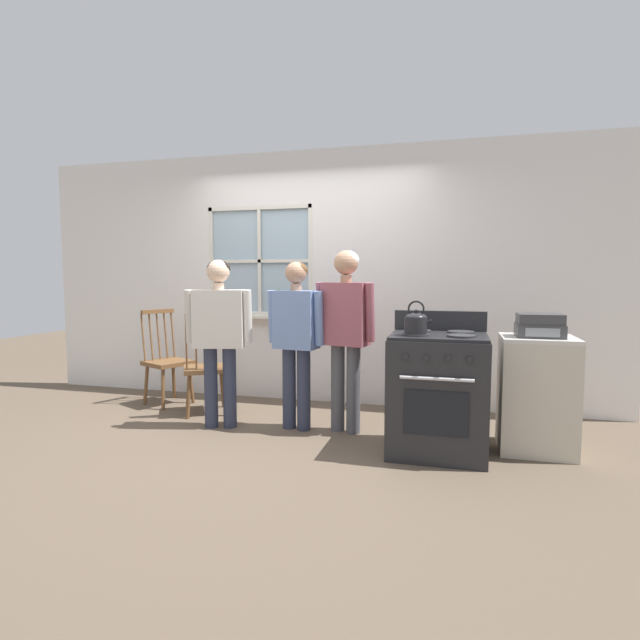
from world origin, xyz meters
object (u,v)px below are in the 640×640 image
object	(u,v)px
person_elderly_left	(219,326)
potted_plant	(279,308)
person_adult_right	(346,322)
stereo	(540,326)
chair_by_window	(206,369)
chair_near_wall	(167,362)
kettle	(416,322)
stove	(438,392)
person_teen_center	(296,330)
side_counter	(536,394)

from	to	relation	value
person_elderly_left	potted_plant	bearing A→B (deg)	67.21
person_adult_right	stereo	bearing A→B (deg)	10.06
chair_by_window	person_elderly_left	bearing A→B (deg)	102.15
chair_near_wall	person_adult_right	xyz separation A→B (m)	(2.05, -0.46, 0.52)
person_elderly_left	kettle	size ratio (longest dim) A/B	6.11
stereo	person_elderly_left	bearing A→B (deg)	-178.57
chair_by_window	person_elderly_left	size ratio (longest dim) A/B	0.67
stove	kettle	distance (m)	0.59
chair_near_wall	stove	bearing A→B (deg)	-80.39
chair_by_window	potted_plant	distance (m)	1.04
stove	potted_plant	bearing A→B (deg)	144.57
person_elderly_left	person_teen_center	distance (m)	0.69
chair_by_window	stereo	world-z (taller)	stereo
chair_near_wall	person_elderly_left	bearing A→B (deg)	-98.86
chair_near_wall	stereo	bearing A→B (deg)	-73.87
stove	person_teen_center	bearing A→B (deg)	166.96
stove	kettle	bearing A→B (deg)	-141.21
person_teen_center	kettle	size ratio (longest dim) A/B	6.04
person_adult_right	side_counter	size ratio (longest dim) A/B	1.76
side_counter	person_adult_right	bearing A→B (deg)	177.07
kettle	potted_plant	size ratio (longest dim) A/B	0.74
person_adult_right	side_counter	distance (m)	1.63
chair_by_window	potted_plant	size ratio (longest dim) A/B	3.02
person_adult_right	stereo	world-z (taller)	person_adult_right
person_adult_right	stove	distance (m)	0.99
chair_near_wall	stereo	world-z (taller)	stereo
person_adult_right	potted_plant	distance (m)	1.32
chair_by_window	kettle	distance (m)	2.27
potted_plant	side_counter	size ratio (longest dim) A/B	0.37
chair_near_wall	person_elderly_left	world-z (taller)	person_elderly_left
chair_by_window	person_elderly_left	xyz separation A→B (m)	(0.35, -0.38, 0.47)
person_teen_center	stove	distance (m)	1.33
side_counter	stereo	world-z (taller)	stereo
chair_by_window	stove	size ratio (longest dim) A/B	0.93
potted_plant	stereo	bearing A→B (deg)	-22.21
person_teen_center	side_counter	bearing A→B (deg)	7.63
person_adult_right	stereo	distance (m)	1.54
chair_by_window	stereo	distance (m)	3.07
potted_plant	chair_by_window	bearing A→B (deg)	-126.62
person_adult_right	stove	size ratio (longest dim) A/B	1.46
chair_by_window	stove	bearing A→B (deg)	136.64
kettle	stereo	distance (m)	0.98
stove	kettle	world-z (taller)	kettle
person_teen_center	stereo	xyz separation A→B (m)	(1.98, -0.06, 0.10)
person_elderly_left	stereo	xyz separation A→B (m)	(2.66, 0.07, 0.07)
person_adult_right	stove	xyz separation A→B (m)	(0.79, -0.32, -0.49)
side_counter	stereo	xyz separation A→B (m)	(0.00, -0.02, 0.54)
person_adult_right	side_counter	world-z (taller)	person_adult_right
person_elderly_left	person_adult_right	world-z (taller)	person_adult_right
potted_plant	stereo	xyz separation A→B (m)	(2.48, -1.01, -0.03)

